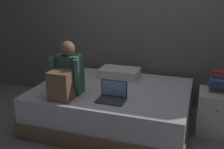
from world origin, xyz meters
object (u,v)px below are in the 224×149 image
object	(u,v)px
bed	(112,106)
person_sitting	(66,75)
pillow	(120,73)
nightstand	(216,113)
book_stack	(219,81)
laptop	(112,96)

from	to	relation	value
bed	person_sitting	distance (m)	0.79
person_sitting	pillow	distance (m)	0.97
bed	person_sitting	xyz separation A→B (m)	(-0.44, -0.41, 0.51)
bed	nightstand	world-z (taller)	nightstand
book_stack	laptop	bearing A→B (deg)	-151.81
bed	laptop	world-z (taller)	laptop
book_stack	pillow	bearing A→B (deg)	171.38
bed	pillow	bearing A→B (deg)	95.47
bed	person_sitting	world-z (taller)	person_sitting
person_sitting	nightstand	bearing A→B (deg)	19.57
nightstand	person_sitting	xyz separation A→B (m)	(-1.74, -0.62, 0.50)
nightstand	laptop	size ratio (longest dim) A/B	1.68
person_sitting	laptop	xyz separation A→B (m)	(0.56, 0.03, -0.20)
nightstand	person_sitting	distance (m)	1.91
bed	book_stack	size ratio (longest dim) A/B	7.43
bed	laptop	size ratio (longest dim) A/B	6.25
laptop	pillow	distance (m)	0.85
bed	laptop	distance (m)	0.51
bed	laptop	bearing A→B (deg)	-71.77
bed	person_sitting	size ratio (longest dim) A/B	3.05
person_sitting	book_stack	world-z (taller)	person_sitting
laptop	person_sitting	bearing A→B (deg)	-176.63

